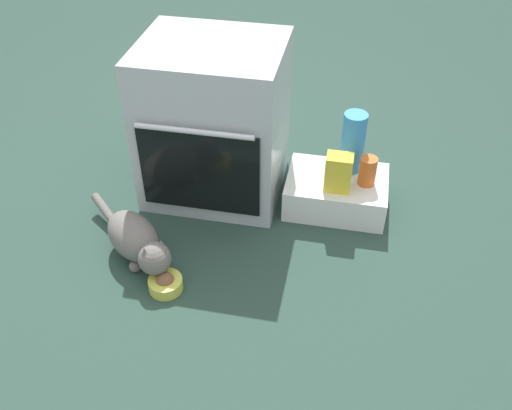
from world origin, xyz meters
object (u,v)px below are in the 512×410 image
at_px(oven, 214,122).
at_px(sauce_jar, 368,171).
at_px(cat, 137,240).
at_px(snack_bag, 338,173).
at_px(food_bowl, 165,283).
at_px(water_bottle, 353,142).
at_px(pantry_cabinet, 336,192).

height_order(oven, sauce_jar, oven).
xyz_separation_m(cat, snack_bag, (0.81, 0.46, 0.14)).
xyz_separation_m(food_bowl, snack_bag, (0.64, 0.61, 0.22)).
distance_m(oven, sauce_jar, 0.75).
xyz_separation_m(food_bowl, water_bottle, (0.69, 0.78, 0.28)).
distance_m(oven, pantry_cabinet, 0.67).
relative_size(food_bowl, cat, 0.27).
relative_size(food_bowl, water_bottle, 0.47).
distance_m(food_bowl, cat, 0.24).
bearing_deg(pantry_cabinet, food_bowl, -132.81).
height_order(food_bowl, water_bottle, water_bottle).
bearing_deg(cat, oven, 111.27).
bearing_deg(cat, snack_bag, 70.71).
relative_size(snack_bag, water_bottle, 0.60).
xyz_separation_m(sauce_jar, water_bottle, (-0.08, 0.10, 0.08)).
relative_size(food_bowl, sauce_jar, 1.01).
distance_m(oven, snack_bag, 0.63).
bearing_deg(food_bowl, snack_bag, 43.71).
relative_size(pantry_cabinet, food_bowl, 3.35).
height_order(oven, snack_bag, oven).
bearing_deg(oven, sauce_jar, -3.57).
bearing_deg(snack_bag, water_bottle, 74.53).
xyz_separation_m(oven, cat, (-0.21, -0.57, -0.27)).
xyz_separation_m(pantry_cabinet, snack_bag, (0.00, -0.08, 0.17)).
relative_size(oven, pantry_cabinet, 1.60).
distance_m(food_bowl, sauce_jar, 1.05).
bearing_deg(snack_bag, pantry_cabinet, 91.89).
bearing_deg(pantry_cabinet, oven, 176.63).
height_order(pantry_cabinet, snack_bag, snack_bag).
xyz_separation_m(cat, water_bottle, (0.86, 0.63, 0.20)).
distance_m(oven, food_bowl, 0.80).
height_order(sauce_jar, water_bottle, water_bottle).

